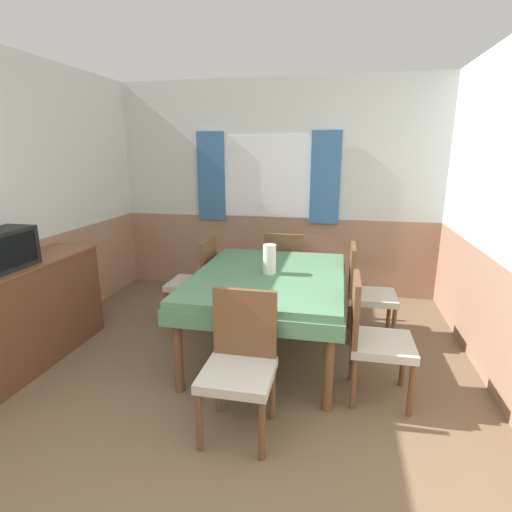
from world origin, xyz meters
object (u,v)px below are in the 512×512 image
object	(u,v)px
dining_table	(269,285)
chair_head_near	(240,360)
chair_left_far	(197,278)
sideboard	(24,314)
chair_head_window	(285,269)
chair_right_near	(372,335)
chair_right_far	(365,290)
vase	(269,259)

from	to	relation	value
dining_table	chair_head_near	xyz separation A→B (m)	(0.00, -1.03, -0.15)
chair_left_far	sideboard	xyz separation A→B (m)	(-1.12, -1.10, -0.04)
chair_head_window	chair_right_near	world-z (taller)	same
chair_head_window	chair_head_near	world-z (taller)	same
chair_right_near	chair_right_far	world-z (taller)	same
chair_left_far	chair_right_near	bearing A→B (deg)	-120.42
dining_table	sideboard	distance (m)	2.06
dining_table	vase	bearing A→B (deg)	69.90
dining_table	vase	world-z (taller)	vase
chair_left_far	chair_right_near	distance (m)	1.95
chair_head_window	chair_right_far	distance (m)	1.00
vase	sideboard	bearing A→B (deg)	-162.74
dining_table	sideboard	bearing A→B (deg)	-162.89
chair_right_far	sideboard	distance (m)	3.01
chair_right_near	vase	distance (m)	1.05
chair_head_near	sideboard	xyz separation A→B (m)	(-1.96, 0.42, -0.04)
chair_right_far	chair_head_near	bearing A→B (deg)	-28.94
chair_head_near	chair_right_near	bearing A→B (deg)	-147.62
chair_head_window	sideboard	world-z (taller)	chair_head_window
chair_right_far	chair_head_window	bearing A→B (deg)	-122.38
chair_right_near	chair_head_near	world-z (taller)	same
chair_right_far	sideboard	size ratio (longest dim) A/B	0.60
chair_head_window	chair_right_near	distance (m)	1.74
chair_right_near	sideboard	distance (m)	2.80
dining_table	chair_left_far	xyz separation A→B (m)	(-0.84, 0.49, -0.15)
chair_head_window	chair_right_near	bearing A→B (deg)	-61.06
chair_right_near	chair_right_far	distance (m)	0.99
chair_head_near	vase	size ratio (longest dim) A/B	3.58
vase	chair_head_window	bearing A→B (deg)	90.13
chair_head_near	vase	distance (m)	1.10
sideboard	dining_table	bearing A→B (deg)	17.11
chair_right_far	vase	size ratio (longest dim) A/B	3.58
chair_head_near	dining_table	bearing A→B (deg)	-90.00
dining_table	chair_head_near	distance (m)	1.04
sideboard	chair_head_near	bearing A→B (deg)	-12.20
dining_table	chair_right_far	size ratio (longest dim) A/B	1.82
chair_left_far	chair_head_near	distance (m)	1.74
chair_head_near	sideboard	bearing A→B (deg)	-12.20
chair_head_near	sideboard	size ratio (longest dim) A/B	0.60
chair_right_near	chair_head_near	size ratio (longest dim) A/B	1.00
chair_head_window	chair_head_near	distance (m)	2.05
dining_table	chair_right_near	size ratio (longest dim) A/B	1.82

